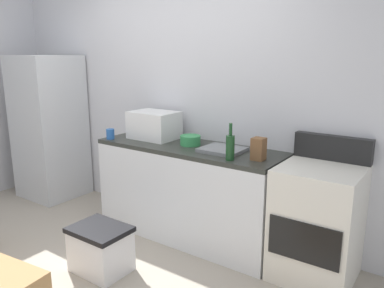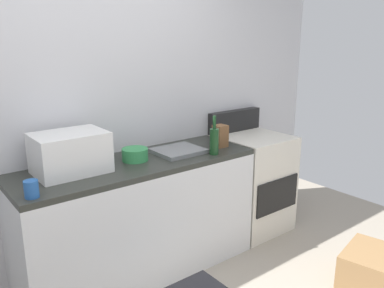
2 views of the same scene
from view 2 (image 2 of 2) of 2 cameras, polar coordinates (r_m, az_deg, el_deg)
The scene contains 10 objects.
wall_back at distance 2.96m, azimuth -16.70°, elevation 5.53°, with size 5.00×0.10×2.60m, color silver.
kitchen_counter at distance 3.03m, azimuth -7.60°, elevation -10.62°, with size 1.80×0.60×0.90m.
stove_oven at distance 3.74m, azimuth 8.70°, elevation -5.31°, with size 0.60×0.61×1.10m.
microwave at distance 2.69m, azimuth -17.31°, elevation -1.23°, with size 0.46×0.34×0.27m, color white.
sink_basin at distance 3.05m, azimuth -2.00°, elevation -0.99°, with size 0.36×0.32×0.03m, color slate.
wine_bottle at distance 2.99m, azimuth 3.24°, elevation 0.53°, with size 0.07×0.07×0.30m.
coffee_mug at distance 2.37m, azimuth -22.33°, elevation -6.08°, with size 0.08×0.08×0.10m, color #2659A5.
knife_block at distance 3.21m, azimuth 4.12°, elevation 1.17°, with size 0.10×0.10×0.18m, color brown.
mixing_bowl at distance 2.88m, azimuth -8.29°, elevation -1.51°, with size 0.19×0.19×0.09m, color #338C4C.
cardboard_box_small at distance 3.21m, azimuth 24.33°, elevation -16.42°, with size 0.45×0.33×0.30m, color olive.
Camera 2 is at (-1.06, -1.17, 1.76)m, focal length 36.66 mm.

